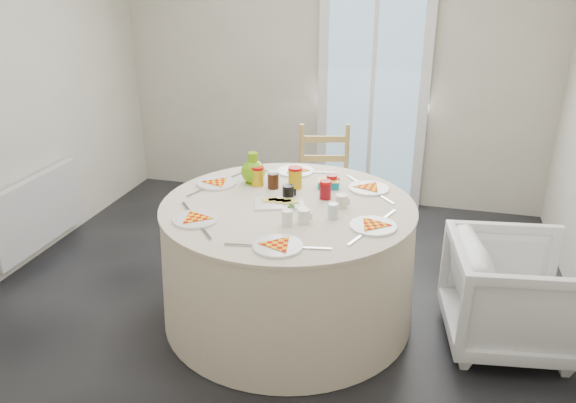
% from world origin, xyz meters
% --- Properties ---
extents(floor, '(4.00, 4.00, 0.00)m').
position_xyz_m(floor, '(0.00, 0.00, 0.00)').
color(floor, black).
rests_on(floor, ground).
extents(wall_back, '(4.00, 0.02, 2.60)m').
position_xyz_m(wall_back, '(0.00, 2.00, 1.30)').
color(wall_back, '#BCB5A3').
rests_on(wall_back, floor).
extents(glass_door, '(1.00, 0.08, 2.10)m').
position_xyz_m(glass_door, '(0.40, 1.95, 1.05)').
color(glass_door, silver).
rests_on(glass_door, floor).
extents(radiator, '(0.07, 1.00, 0.55)m').
position_xyz_m(radiator, '(-1.94, 0.20, 0.38)').
color(radiator, silver).
rests_on(radiator, floor).
extents(table, '(1.62, 1.62, 0.82)m').
position_xyz_m(table, '(0.14, -0.09, 0.38)').
color(table, beige).
rests_on(table, floor).
extents(wooden_chair, '(0.52, 0.50, 0.97)m').
position_xyz_m(wooden_chair, '(0.15, 1.01, 0.47)').
color(wooden_chair, tan).
rests_on(wooden_chair, floor).
extents(armchair, '(0.77, 0.81, 0.74)m').
position_xyz_m(armchair, '(1.51, -0.06, 0.39)').
color(armchair, white).
rests_on(armchair, floor).
extents(place_settings, '(1.65, 1.65, 0.03)m').
position_xyz_m(place_settings, '(0.14, -0.09, 0.77)').
color(place_settings, white).
rests_on(place_settings, table).
extents(jar_cluster, '(0.61, 0.48, 0.16)m').
position_xyz_m(jar_cluster, '(0.09, 0.11, 0.82)').
color(jar_cluster, '#984B24').
rests_on(jar_cluster, table).
extents(butter_tub, '(0.16, 0.13, 0.06)m').
position_xyz_m(butter_tub, '(0.33, 0.24, 0.79)').
color(butter_tub, '#097A8C').
rests_on(butter_tub, table).
extents(green_pitcher, '(0.20, 0.20, 0.21)m').
position_xyz_m(green_pitcher, '(-0.18, 0.20, 0.87)').
color(green_pitcher, '#63A20A').
rests_on(green_pitcher, table).
extents(cheese_platter, '(0.35, 0.29, 0.04)m').
position_xyz_m(cheese_platter, '(0.09, -0.11, 0.77)').
color(cheese_platter, silver).
rests_on(cheese_platter, table).
extents(mugs_glasses, '(0.68, 0.68, 0.10)m').
position_xyz_m(mugs_glasses, '(0.30, -0.11, 0.81)').
color(mugs_glasses, '#A1A1A1').
rests_on(mugs_glasses, table).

